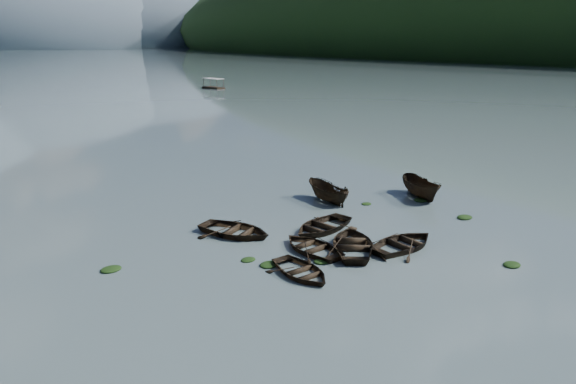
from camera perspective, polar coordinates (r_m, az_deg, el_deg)
ground_plane at (r=26.88m, az=15.27°, el=-10.09°), size 2400.00×2400.00×0.00m
right_hill_far at (r=533.67m, az=29.23°, el=13.31°), size 520.00×1200.00×190.00m
haze_mtn_c at (r=928.58m, az=-26.52°, el=14.21°), size 520.00×520.00×260.00m
haze_mtn_d at (r=975.67m, az=-15.75°, el=15.33°), size 520.00×520.00×220.00m
rowboat_0 at (r=27.14m, az=1.46°, el=-9.19°), size 2.86×3.99×0.82m
rowboat_1 at (r=30.49m, az=7.23°, el=-6.32°), size 5.92×6.16×1.04m
rowboat_3 at (r=30.06m, az=2.71°, el=-6.54°), size 3.32×4.46×0.89m
rowboat_4 at (r=31.21m, az=12.73°, el=-6.06°), size 4.75×3.46×0.96m
rowboat_5 at (r=41.19m, az=14.51°, el=-0.60°), size 3.33×5.06×1.83m
rowboat_6 at (r=32.56m, az=-5.91°, el=-4.75°), size 5.32×5.94×1.01m
rowboat_7 at (r=33.23m, az=3.77°, el=-4.25°), size 5.44×4.41×0.99m
rowboat_8 at (r=39.01m, az=4.39°, el=-1.06°), size 1.80×4.40×1.67m
weed_clump_0 at (r=28.68m, az=3.81°, el=-7.75°), size 1.01×0.83×0.22m
weed_clump_1 at (r=28.89m, az=-4.44°, el=-7.58°), size 0.86×0.69×0.19m
weed_clump_2 at (r=30.70m, az=23.61°, el=-7.50°), size 1.05×0.84×0.23m
weed_clump_3 at (r=38.71m, az=8.71°, el=-1.35°), size 0.79×0.67×0.18m
weed_clump_4 at (r=37.38m, az=19.04°, el=-2.75°), size 1.15×0.91×0.24m
weed_clump_5 at (r=29.22m, az=-19.06°, el=-8.21°), size 1.12×0.90×0.24m
weed_clump_6 at (r=28.20m, az=-2.10°, el=-8.16°), size 1.08×0.90×0.23m
weed_clump_7 at (r=40.37m, az=14.57°, el=-0.95°), size 1.17×0.93×0.25m
pontoon_right at (r=132.23m, az=-8.27°, el=11.32°), size 3.62×6.54×2.37m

